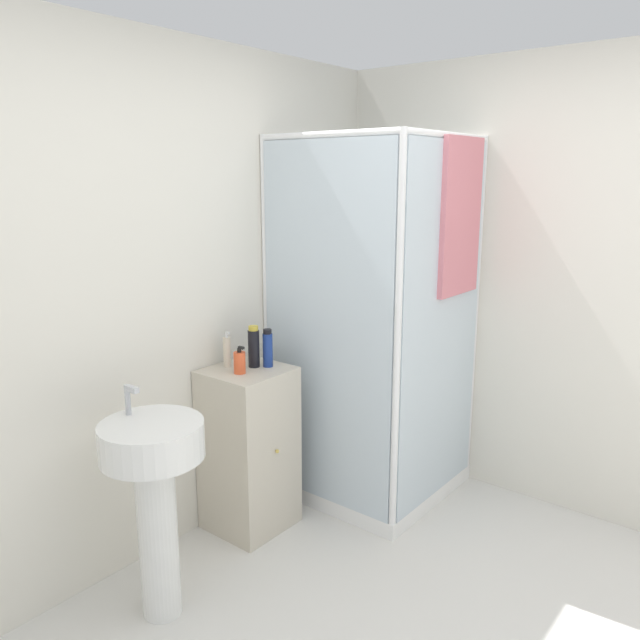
# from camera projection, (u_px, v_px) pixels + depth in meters

# --- Properties ---
(wall_back) EXTENTS (6.40, 0.06, 2.50)m
(wall_back) POSITION_uv_depth(u_px,v_px,m) (144.00, 308.00, 2.94)
(wall_back) COLOR silver
(wall_back) RESTS_ON ground_plane
(wall_right) EXTENTS (0.06, 6.40, 2.50)m
(wall_right) POSITION_uv_depth(u_px,v_px,m) (623.00, 297.00, 3.20)
(wall_right) COLOR silver
(wall_right) RESTS_ON ground_plane
(shower_enclosure) EXTENTS (0.90, 0.93, 2.07)m
(shower_enclosure) POSITION_uv_depth(u_px,v_px,m) (380.00, 398.00, 3.63)
(shower_enclosure) COLOR white
(shower_enclosure) RESTS_ON ground_plane
(vanity_cabinet) EXTENTS (0.41, 0.41, 0.88)m
(vanity_cabinet) POSITION_uv_depth(u_px,v_px,m) (249.00, 449.00, 3.31)
(vanity_cabinet) COLOR beige
(vanity_cabinet) RESTS_ON ground_plane
(sink) EXTENTS (0.43, 0.43, 1.01)m
(sink) POSITION_uv_depth(u_px,v_px,m) (155.00, 482.00, 2.58)
(sink) COLOR white
(sink) RESTS_ON ground_plane
(soap_dispenser) EXTENTS (0.06, 0.06, 0.14)m
(soap_dispenser) POSITION_uv_depth(u_px,v_px,m) (240.00, 362.00, 3.14)
(soap_dispenser) COLOR #E5562D
(soap_dispenser) RESTS_ON vanity_cabinet
(shampoo_bottle_tall_black) EXTENTS (0.06, 0.06, 0.22)m
(shampoo_bottle_tall_black) POSITION_uv_depth(u_px,v_px,m) (254.00, 347.00, 3.23)
(shampoo_bottle_tall_black) COLOR black
(shampoo_bottle_tall_black) RESTS_ON vanity_cabinet
(shampoo_bottle_blue) EXTENTS (0.05, 0.05, 0.20)m
(shampoo_bottle_blue) POSITION_uv_depth(u_px,v_px,m) (268.00, 349.00, 3.24)
(shampoo_bottle_blue) COLOR navy
(shampoo_bottle_blue) RESTS_ON vanity_cabinet
(lotion_bottle_white) EXTENTS (0.04, 0.04, 0.19)m
(lotion_bottle_white) POSITION_uv_depth(u_px,v_px,m) (227.00, 352.00, 3.24)
(lotion_bottle_white) COLOR beige
(lotion_bottle_white) RESTS_ON vanity_cabinet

